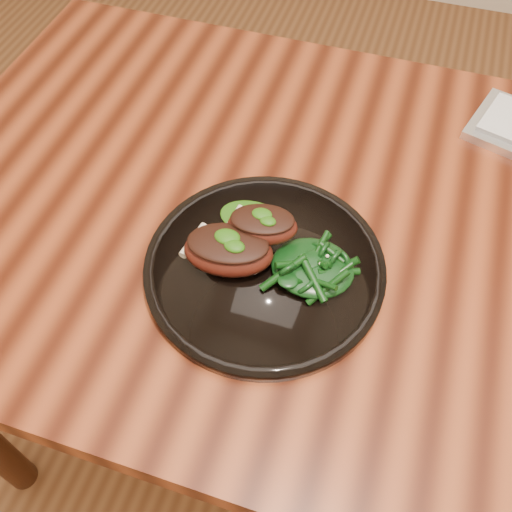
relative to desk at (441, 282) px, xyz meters
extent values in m
plane|color=brown|center=(0.00, 0.00, -0.67)|extent=(4.00, 4.00, 0.00)
cube|color=#361106|center=(0.00, 0.00, 0.06)|extent=(1.60, 0.80, 0.04)
cylinder|color=#33180B|center=(-0.74, 0.34, -0.31)|extent=(0.06, 0.06, 0.71)
cylinder|color=black|center=(-0.24, -0.12, 0.09)|extent=(0.31, 0.31, 0.02)
torus|color=black|center=(-0.24, -0.12, 0.09)|extent=(0.31, 0.31, 0.02)
cylinder|color=black|center=(-0.24, -0.12, 0.10)|extent=(0.21, 0.21, 0.00)
ellipsoid|color=#4A170E|center=(-0.28, -0.13, 0.12)|extent=(0.12, 0.09, 0.04)
ellipsoid|color=black|center=(-0.28, -0.13, 0.14)|extent=(0.11, 0.08, 0.01)
cylinder|color=beige|center=(-0.33, -0.12, 0.11)|extent=(0.02, 0.06, 0.01)
ellipsoid|color=#144207|center=(-0.28, -0.13, 0.15)|extent=(0.03, 0.02, 0.01)
ellipsoid|color=#4A170E|center=(-0.25, -0.09, 0.14)|extent=(0.10, 0.07, 0.03)
ellipsoid|color=black|center=(-0.25, -0.09, 0.15)|extent=(0.09, 0.07, 0.01)
cylinder|color=beige|center=(-0.29, -0.08, 0.13)|extent=(0.01, 0.04, 0.01)
ellipsoid|color=#144207|center=(-0.25, -0.09, 0.15)|extent=(0.03, 0.02, 0.01)
ellipsoid|color=#144207|center=(-0.28, -0.05, 0.10)|extent=(0.09, 0.06, 0.01)
ellipsoid|color=black|center=(-0.18, -0.11, 0.11)|extent=(0.11, 0.09, 0.02)
camera|label=1|loc=(-0.12, -0.52, 0.70)|focal=40.00mm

